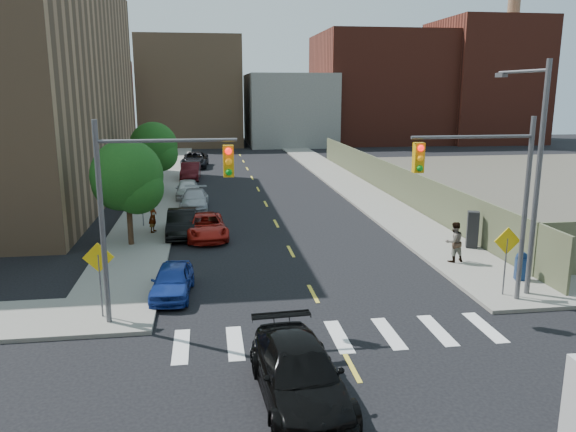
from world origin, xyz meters
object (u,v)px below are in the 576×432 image
object	(u,v)px
parked_car_blue	(172,281)
payphone	(473,230)
parked_car_white	(188,189)
parked_car_grey	(195,160)
parked_car_silver	(195,200)
pedestrian_east	(454,242)
parked_car_black	(182,223)
pedestrian_west	(153,216)
black_sedan	(299,374)
mailbox	(522,266)
parked_car_red	(206,226)
parked_car_maroon	(191,171)

from	to	relation	value
parked_car_blue	payphone	bearing A→B (deg)	20.78
parked_car_white	parked_car_grey	bearing A→B (deg)	88.76
parked_car_silver	pedestrian_east	bearing A→B (deg)	-48.22
payphone	parked_car_silver	bearing A→B (deg)	159.13
parked_car_black	pedestrian_west	world-z (taller)	pedestrian_west
parked_car_grey	black_sedan	distance (m)	45.70
parked_car_grey	pedestrian_east	world-z (taller)	pedestrian_east
pedestrian_west	mailbox	bearing A→B (deg)	-109.02
parked_car_blue	parked_car_silver	size ratio (longest dim) A/B	0.82
parked_car_black	parked_car_red	xyz separation A→B (m)	(1.30, -0.64, -0.07)
parked_car_blue	parked_car_silver	world-z (taller)	parked_car_silver
mailbox	parked_car_blue	bearing A→B (deg)	-166.21
black_sedan	mailbox	distance (m)	13.10
parked_car_red	parked_car_maroon	bearing A→B (deg)	88.61
mailbox	parked_car_red	bearing A→B (deg)	160.66
parked_car_black	pedestrian_east	xyz separation A→B (m)	(12.60, -7.11, 0.37)
pedestrian_west	parked_car_black	bearing A→B (deg)	-93.16
parked_car_blue	parked_car_red	distance (m)	8.79
parked_car_red	black_sedan	distance (m)	17.06
black_sedan	pedestrian_east	bearing A→B (deg)	45.84
parked_car_grey	payphone	size ratio (longest dim) A/B	3.01
parked_car_blue	parked_car_silver	xyz separation A→B (m)	(0.57, 16.40, 0.02)
parked_car_silver	pedestrian_west	xyz separation A→B (m)	(-2.16, -6.58, 0.40)
parked_car_red	parked_car_grey	bearing A→B (deg)	87.14
parked_car_white	black_sedan	bearing A→B (deg)	-83.08
parked_car_silver	parked_car_grey	bearing A→B (deg)	92.42
parked_car_grey	black_sedan	world-z (taller)	parked_car_grey
payphone	pedestrian_west	xyz separation A→B (m)	(-16.12, 5.49, -0.03)
parked_car_white	black_sedan	size ratio (longest dim) A/B	0.82
black_sedan	parked_car_silver	bearing A→B (deg)	93.61
parked_car_maroon	parked_car_white	bearing A→B (deg)	-87.83
black_sedan	pedestrian_west	bearing A→B (deg)	102.71
parked_car_red	parked_car_maroon	distance (m)	20.52
payphone	mailbox	bearing A→B (deg)	-72.32
parked_car_black	parked_car_silver	world-z (taller)	parked_car_black
parked_car_black	mailbox	bearing A→B (deg)	-34.22
parked_car_red	pedestrian_east	size ratio (longest dim) A/B	2.50
parked_car_silver	parked_car_grey	distance (m)	20.97
black_sedan	parked_car_red	bearing A→B (deg)	94.43
parked_car_white	payphone	distance (m)	21.40
parked_car_grey	pedestrian_west	bearing A→B (deg)	-90.26
parked_car_maroon	parked_car_grey	world-z (taller)	parked_car_grey
parked_car_white	black_sedan	distance (m)	28.47
parked_car_black	parked_car_white	distance (m)	10.71
parked_car_black	parked_car_maroon	world-z (taller)	parked_car_maroon
black_sedan	pedestrian_west	world-z (taller)	pedestrian_west
parked_car_red	parked_car_white	bearing A→B (deg)	91.52
parked_car_white	parked_car_grey	xyz separation A→B (m)	(0.22, 17.34, 0.05)
parked_car_blue	parked_car_maroon	world-z (taller)	parked_car_maroon
payphone	parked_car_maroon	bearing A→B (deg)	140.31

